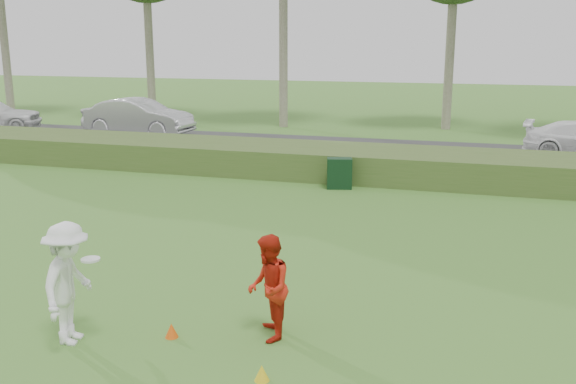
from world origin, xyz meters
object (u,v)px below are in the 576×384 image
(cone_yellow, at_px, (262,373))
(utility_cabinet, at_px, (339,173))
(player_red, at_px, (269,288))
(car_mid, at_px, (138,117))
(player_white, at_px, (68,283))
(cone_orange, at_px, (172,330))

(cone_yellow, relative_size, utility_cabinet, 0.24)
(player_red, height_order, utility_cabinet, player_red)
(cone_yellow, relative_size, car_mid, 0.04)
(player_white, relative_size, utility_cabinet, 1.98)
(utility_cabinet, bearing_deg, cone_yellow, -97.75)
(player_white, distance_m, cone_yellow, 3.15)
(cone_orange, distance_m, car_mid, 21.23)
(car_mid, bearing_deg, cone_yellow, -144.46)
(cone_orange, distance_m, cone_yellow, 1.88)
(player_white, bearing_deg, car_mid, 17.48)
(utility_cabinet, relative_size, car_mid, 0.18)
(player_white, xyz_separation_m, cone_orange, (1.34, 0.54, -0.80))
(player_red, distance_m, cone_yellow, 1.42)
(player_white, bearing_deg, cone_yellow, -104.38)
(cone_yellow, bearing_deg, utility_cabinet, 97.32)
(car_mid, bearing_deg, cone_orange, -147.11)
(cone_yellow, bearing_deg, player_red, 104.26)
(player_white, distance_m, cone_orange, 1.65)
(player_white, height_order, car_mid, player_white)
(player_red, relative_size, cone_yellow, 7.23)
(player_red, height_order, cone_yellow, player_red)
(utility_cabinet, bearing_deg, player_red, -98.60)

